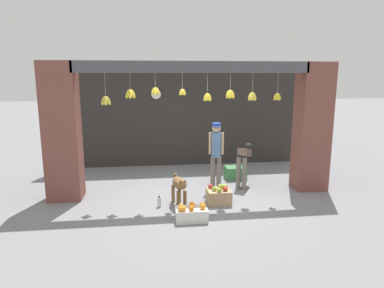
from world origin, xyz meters
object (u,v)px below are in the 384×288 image
shopkeeper (216,151)px  fruit_crate_apples (219,195)px  dog (179,186)px  worker_stooping (244,160)px  produce_box_green (235,173)px  water_bottle (159,202)px  fruit_crate_oranges (191,213)px  wall_clock (156,94)px

shopkeeper → fruit_crate_apples: size_ratio=3.26×
dog → worker_stooping: bearing=113.1°
produce_box_green → shopkeeper: bearing=-131.6°
fruit_crate_apples → water_bottle: size_ratio=2.12×
dog → worker_stooping: 1.95m
fruit_crate_apples → produce_box_green: bearing=64.9°
worker_stooping → fruit_crate_oranges: size_ratio=1.70×
shopkeeper → wall_clock: 2.89m
produce_box_green → wall_clock: 3.16m
shopkeeper → fruit_crate_oranges: size_ratio=2.68×
water_bottle → wall_clock: (0.05, 3.24, 1.99)m
worker_stooping → fruit_crate_apples: bearing=-98.7°
fruit_crate_oranges → produce_box_green: size_ratio=1.13×
produce_box_green → wall_clock: bearing=141.7°
dog → produce_box_green: bearing=126.9°
shopkeeper → wall_clock: (-1.30, 2.30, 1.18)m
fruit_crate_apples → wall_clock: 3.92m
dog → wall_clock: (-0.36, 3.25, 1.66)m
shopkeeper → fruit_crate_apples: 1.17m
shopkeeper → produce_box_green: 1.25m
worker_stooping → water_bottle: bearing=-122.9°
fruit_crate_apples → wall_clock: (-1.19, 3.20, 1.92)m
fruit_crate_oranges → water_bottle: fruit_crate_oranges is taller
worker_stooping → wall_clock: 3.29m
dog → produce_box_green: dog is taller
worker_stooping → fruit_crate_apples: 1.37m
fruit_crate_apples → produce_box_green: (0.77, 1.65, -0.01)m
fruit_crate_apples → water_bottle: 1.24m
fruit_crate_oranges → produce_box_green: bearing=59.2°
fruit_crate_oranges → fruit_crate_apples: fruit_crate_apples is taller
dog → worker_stooping: size_ratio=0.83×
dog → fruit_crate_apples: dog is taller
produce_box_green → worker_stooping: bearing=-87.7°
shopkeeper → water_bottle: size_ratio=6.92×
dog → worker_stooping: (1.63, 1.05, 0.22)m
fruit_crate_apples → water_bottle: bearing=-177.9°
worker_stooping → wall_clock: (-1.99, 2.20, 1.44)m
produce_box_green → water_bottle: (-2.01, -1.69, -0.05)m
shopkeeper → fruit_crate_apples: shopkeeper is taller
water_bottle → shopkeeper: bearing=35.0°
dog → wall_clock: 3.66m
water_bottle → wall_clock: bearing=89.1°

